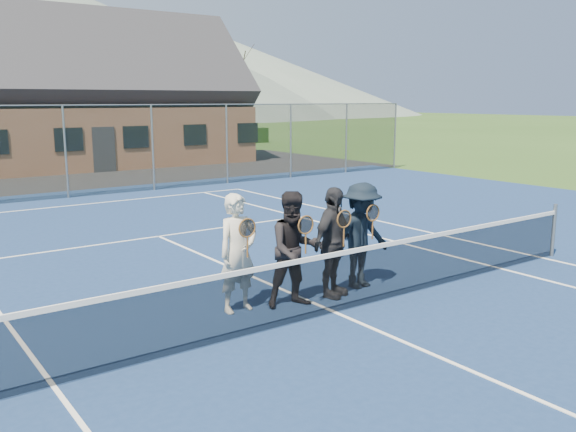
% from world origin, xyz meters
% --- Properties ---
extents(ground, '(220.00, 220.00, 0.00)m').
position_xyz_m(ground, '(0.00, 20.00, 0.00)').
color(ground, '#2C4C1B').
rests_on(ground, ground).
extents(court_surface, '(30.00, 30.00, 0.02)m').
position_xyz_m(court_surface, '(0.00, 0.00, 0.01)').
color(court_surface, navy).
rests_on(court_surface, ground).
extents(hill_centre, '(120.00, 120.00, 22.00)m').
position_xyz_m(hill_centre, '(20.00, 95.00, 11.00)').
color(hill_centre, '#58695F').
rests_on(hill_centre, ground).
extents(hill_east, '(90.00, 90.00, 14.00)m').
position_xyz_m(hill_east, '(55.00, 95.00, 7.00)').
color(hill_east, slate).
rests_on(hill_east, ground).
extents(court_markings, '(11.03, 23.83, 0.01)m').
position_xyz_m(court_markings, '(0.00, 0.00, 0.02)').
color(court_markings, white).
rests_on(court_markings, court_surface).
extents(tennis_net, '(11.68, 0.08, 1.10)m').
position_xyz_m(tennis_net, '(0.00, 0.00, 0.54)').
color(tennis_net, slate).
rests_on(tennis_net, ground).
extents(perimeter_fence, '(30.07, 0.07, 3.02)m').
position_xyz_m(perimeter_fence, '(0.00, 13.50, 1.52)').
color(perimeter_fence, slate).
rests_on(perimeter_fence, ground).
extents(clubhouse, '(15.60, 8.20, 7.70)m').
position_xyz_m(clubhouse, '(4.00, 24.00, 3.99)').
color(clubhouse, '#9E6B4C').
rests_on(clubhouse, ground).
extents(tree_d, '(3.20, 3.20, 7.77)m').
position_xyz_m(tree_d, '(12.00, 33.00, 5.79)').
color(tree_d, '#322012').
rests_on(tree_d, ground).
extents(tree_e, '(3.20, 3.20, 7.77)m').
position_xyz_m(tree_e, '(18.00, 33.00, 5.79)').
color(tree_e, '#332212').
rests_on(tree_e, ground).
extents(player_a, '(0.68, 0.51, 1.80)m').
position_xyz_m(player_a, '(-1.12, 0.94, 0.92)').
color(player_a, beige).
rests_on(player_a, court_surface).
extents(player_b, '(1.02, 0.88, 1.80)m').
position_xyz_m(player_b, '(-0.30, 0.62, 0.92)').
color(player_b, black).
rests_on(player_b, court_surface).
extents(player_c, '(1.14, 0.80, 1.80)m').
position_xyz_m(player_c, '(0.47, 0.64, 0.92)').
color(player_c, '#25262A').
rests_on(player_c, court_surface).
extents(player_d, '(1.20, 0.74, 1.80)m').
position_xyz_m(player_d, '(1.18, 0.75, 0.92)').
color(player_d, black).
rests_on(player_d, court_surface).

